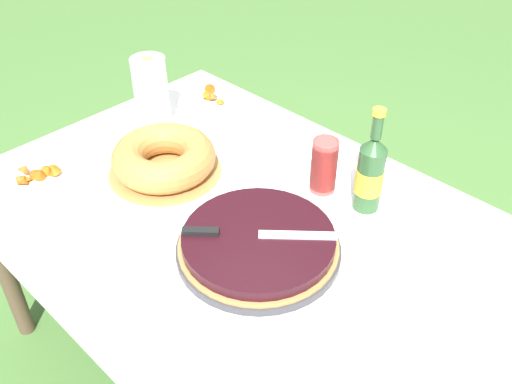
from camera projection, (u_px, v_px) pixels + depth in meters
name	position (u px, v px, depth m)	size (l,w,h in m)	color
ground_plane	(262.00, 380.00, 1.89)	(16.00, 16.00, 0.00)	#4C7A38
garden_table	(264.00, 247.00, 1.52)	(1.62, 1.00, 0.66)	brown
tablecloth	(264.00, 234.00, 1.49)	(1.63, 1.01, 0.10)	white
berry_tart	(258.00, 244.00, 1.39)	(0.41, 0.41, 0.06)	#38383D
serving_knife	(246.00, 233.00, 1.37)	(0.29, 0.27, 0.01)	silver
bundt_cake	(164.00, 158.00, 1.65)	(0.33, 0.33, 0.10)	#B78447
cup_stack	(323.00, 165.00, 1.56)	(0.07, 0.07, 0.16)	#E04C47
cider_bottle_green	(370.00, 173.00, 1.48)	(0.07, 0.07, 0.30)	#2D562D
snack_plate_near	(34.00, 180.00, 1.63)	(0.23, 0.23, 0.05)	white
snack_plate_left	(208.00, 99.00, 2.00)	(0.22, 0.22, 0.06)	white
paper_towel_roll	(151.00, 92.00, 1.83)	(0.11, 0.11, 0.23)	white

